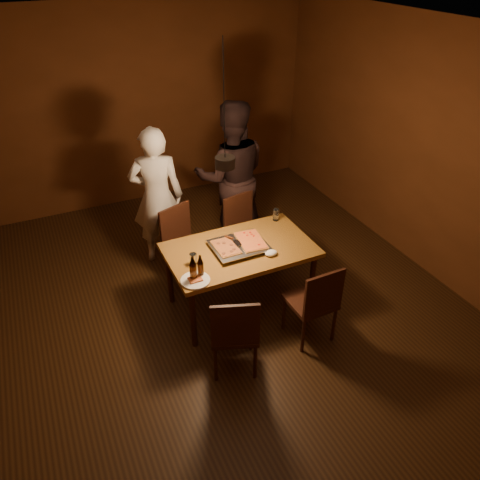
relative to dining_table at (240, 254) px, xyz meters
name	(u,v)px	position (x,y,z in m)	size (l,w,h in m)	color
room_shell	(226,197)	(-0.17, -0.05, 0.72)	(6.00, 6.00, 6.00)	#39230F
dining_table	(240,254)	(0.00, 0.00, 0.00)	(1.50, 0.90, 0.75)	#9A6627
chair_far_left	(182,237)	(-0.38, 0.78, -0.14)	(0.54, 0.54, 0.49)	#38190F
chair_far_right	(244,224)	(0.39, 0.73, -0.14)	(0.50, 0.50, 0.49)	#38190F
chair_near_left	(234,328)	(-0.45, -0.84, -0.14)	(0.54, 0.54, 0.49)	#38190F
chair_near_right	(316,298)	(0.43, -0.80, -0.14)	(0.43, 0.43, 0.49)	#38190F
pizza_tray	(239,247)	(-0.01, 0.00, 0.10)	(0.55, 0.45, 0.05)	silver
pizza_meat	(226,247)	(-0.16, 0.00, 0.13)	(0.21, 0.34, 0.02)	maroon
pizza_cheese	(251,240)	(0.13, 0.01, 0.13)	(0.25, 0.40, 0.02)	gold
spatula	(237,243)	(-0.03, 0.02, 0.14)	(0.09, 0.24, 0.04)	silver
beer_bottle_a	(193,268)	(-0.61, -0.29, 0.20)	(0.07, 0.07, 0.26)	black
beer_bottle_b	(200,266)	(-0.53, -0.26, 0.19)	(0.06, 0.06, 0.23)	black
water_glass_left	(193,259)	(-0.53, -0.05, 0.13)	(0.07, 0.07, 0.11)	silver
water_glass_right	(276,215)	(0.60, 0.34, 0.14)	(0.07, 0.07, 0.14)	silver
plate_slice	(195,280)	(-0.61, -0.32, 0.08)	(0.28, 0.28, 0.03)	white
napkin	(271,253)	(0.23, -0.24, 0.10)	(0.13, 0.10, 0.05)	white
diner_white	(157,197)	(-0.50, 1.25, 0.18)	(0.63, 0.41, 1.71)	white
diner_dark	(232,177)	(0.45, 1.20, 0.27)	(0.92, 0.72, 1.90)	black
pendant_lamp	(225,161)	(-0.17, -0.05, 1.08)	(0.18, 0.18, 1.10)	black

